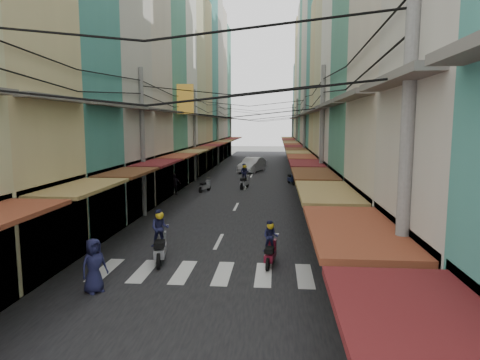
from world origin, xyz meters
The scene contains 15 objects.
ground centered at (0.00, 0.00, 0.00)m, with size 160.00×160.00×0.00m, color slate.
road centered at (0.00, 20.00, 0.01)m, with size 10.00×80.00×0.02m, color black.
sidewalk_left centered at (-6.50, 20.00, 0.03)m, with size 3.00×80.00×0.06m, color slate.
sidewalk_right centered at (6.50, 20.00, 0.03)m, with size 3.00×80.00×0.06m, color slate.
crosswalk centered at (0.00, -6.00, 0.03)m, with size 7.55×2.40×0.01m.
building_row_left centered at (-7.92, 16.56, 9.78)m, with size 7.80×67.67×23.70m.
building_row_right centered at (7.92, 16.45, 9.41)m, with size 7.80×68.98×22.59m.
utility_poles centered at (0.00, 15.01, 6.59)m, with size 10.20×66.13×8.20m.
white_car centered at (-0.14, 25.49, 0.00)m, with size 5.56×2.18×1.96m, color silver.
bicycle centered at (7.50, -0.08, 0.00)m, with size 0.63×1.69×1.16m, color black.
moving_scooters centered at (0.02, 4.53, 0.57)m, with size 7.03×23.33×2.00m.
parked_scooters centered at (4.53, -3.84, 0.48)m, with size 13.41×14.89×1.01m.
pedestrians centered at (-3.64, 0.99, 1.01)m, with size 11.61×21.86×2.16m.
market_umbrella centered at (7.10, -5.03, 2.22)m, with size 2.39×2.39×2.52m.
traffic_sign centered at (4.78, -0.53, 1.84)m, with size 0.10×0.57×2.58m.
Camera 1 is at (2.52, -20.13, 5.15)m, focal length 32.00 mm.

